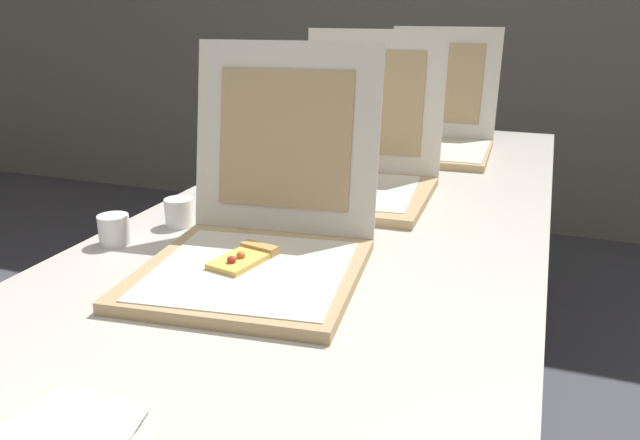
{
  "coord_description": "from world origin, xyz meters",
  "views": [
    {
      "loc": [
        0.42,
        -0.61,
        1.22
      ],
      "look_at": [
        0.02,
        0.49,
        0.81
      ],
      "focal_mm": 34.83,
      "sensor_mm": 36.0,
      "label": 1
    }
  ],
  "objects_px": {
    "pizza_box_front": "(259,239)",
    "cup_white_far": "(303,157)",
    "table": "(339,237)",
    "cup_white_near_center": "(179,212)",
    "napkin_pile": "(65,434)",
    "cup_white_near_left": "(114,230)",
    "pizza_box_back": "(432,134)",
    "pizza_box_middle": "(357,172)",
    "cup_white_mid": "(221,193)"
  },
  "relations": [
    {
      "from": "table",
      "to": "cup_white_near_left",
      "type": "bearing_deg",
      "value": -141.39
    },
    {
      "from": "pizza_box_front",
      "to": "cup_white_near_center",
      "type": "distance_m",
      "value": 0.31
    },
    {
      "from": "cup_white_far",
      "to": "table",
      "type": "bearing_deg",
      "value": -58.53
    },
    {
      "from": "pizza_box_front",
      "to": "cup_white_mid",
      "type": "height_order",
      "value": "pizza_box_front"
    },
    {
      "from": "cup_white_near_left",
      "to": "cup_white_near_center",
      "type": "bearing_deg",
      "value": 66.17
    },
    {
      "from": "pizza_box_front",
      "to": "cup_white_near_left",
      "type": "height_order",
      "value": "pizza_box_front"
    },
    {
      "from": "pizza_box_back",
      "to": "cup_white_mid",
      "type": "relative_size",
      "value": 7.94
    },
    {
      "from": "cup_white_near_center",
      "to": "cup_white_far",
      "type": "bearing_deg",
      "value": 83.55
    },
    {
      "from": "pizza_box_front",
      "to": "pizza_box_middle",
      "type": "height_order",
      "value": "pizza_box_middle"
    },
    {
      "from": "cup_white_far",
      "to": "cup_white_near_center",
      "type": "relative_size",
      "value": 1.0
    },
    {
      "from": "pizza_box_back",
      "to": "cup_white_near_left",
      "type": "distance_m",
      "value": 1.17
    },
    {
      "from": "cup_white_near_center",
      "to": "napkin_pile",
      "type": "distance_m",
      "value": 0.72
    },
    {
      "from": "pizza_box_middle",
      "to": "pizza_box_back",
      "type": "xyz_separation_m",
      "value": [
        0.09,
        0.56,
        -0.0
      ]
    },
    {
      "from": "pizza_box_middle",
      "to": "napkin_pile",
      "type": "bearing_deg",
      "value": -93.21
    },
    {
      "from": "pizza_box_front",
      "to": "cup_white_far",
      "type": "xyz_separation_m",
      "value": [
        -0.2,
        0.73,
        -0.03
      ]
    },
    {
      "from": "pizza_box_front",
      "to": "cup_white_near_center",
      "type": "relative_size",
      "value": 7.96
    },
    {
      "from": "table",
      "to": "pizza_box_back",
      "type": "xyz_separation_m",
      "value": [
        0.07,
        0.77,
        0.1
      ]
    },
    {
      "from": "table",
      "to": "napkin_pile",
      "type": "relative_size",
      "value": 13.18
    },
    {
      "from": "pizza_box_front",
      "to": "napkin_pile",
      "type": "bearing_deg",
      "value": -96.18
    },
    {
      "from": "pizza_box_back",
      "to": "cup_white_near_left",
      "type": "height_order",
      "value": "pizza_box_back"
    },
    {
      "from": "table",
      "to": "pizza_box_front",
      "type": "bearing_deg",
      "value": -99.42
    },
    {
      "from": "napkin_pile",
      "to": "pizza_box_middle",
      "type": "bearing_deg",
      "value": 88.43
    },
    {
      "from": "pizza_box_middle",
      "to": "cup_white_far",
      "type": "relative_size",
      "value": 6.85
    },
    {
      "from": "table",
      "to": "pizza_box_middle",
      "type": "distance_m",
      "value": 0.24
    },
    {
      "from": "cup_white_near_center",
      "to": "cup_white_near_left",
      "type": "bearing_deg",
      "value": -113.83
    },
    {
      "from": "cup_white_near_left",
      "to": "napkin_pile",
      "type": "distance_m",
      "value": 0.62
    },
    {
      "from": "pizza_box_back",
      "to": "cup_white_near_left",
      "type": "bearing_deg",
      "value": -114.59
    },
    {
      "from": "table",
      "to": "cup_white_near_center",
      "type": "distance_m",
      "value": 0.37
    },
    {
      "from": "cup_white_far",
      "to": "cup_white_near_left",
      "type": "xyz_separation_m",
      "value": [
        -0.13,
        -0.72,
        0.0
      ]
    },
    {
      "from": "pizza_box_front",
      "to": "cup_white_mid",
      "type": "bearing_deg",
      "value": 122.46
    },
    {
      "from": "table",
      "to": "cup_white_far",
      "type": "distance_m",
      "value": 0.49
    },
    {
      "from": "table",
      "to": "pizza_box_middle",
      "type": "xyz_separation_m",
      "value": [
        -0.02,
        0.21,
        0.1
      ]
    },
    {
      "from": "pizza_box_back",
      "to": "cup_white_near_left",
      "type": "relative_size",
      "value": 7.94
    },
    {
      "from": "pizza_box_front",
      "to": "pizza_box_back",
      "type": "bearing_deg",
      "value": 77.49
    },
    {
      "from": "pizza_box_back",
      "to": "cup_white_mid",
      "type": "height_order",
      "value": "pizza_box_back"
    },
    {
      "from": "pizza_box_middle",
      "to": "napkin_pile",
      "type": "distance_m",
      "value": 1.04
    },
    {
      "from": "cup_white_far",
      "to": "napkin_pile",
      "type": "distance_m",
      "value": 1.26
    },
    {
      "from": "table",
      "to": "pizza_box_middle",
      "type": "height_order",
      "value": "pizza_box_middle"
    },
    {
      "from": "cup_white_near_left",
      "to": "cup_white_mid",
      "type": "distance_m",
      "value": 0.32
    },
    {
      "from": "pizza_box_back",
      "to": "napkin_pile",
      "type": "relative_size",
      "value": 2.71
    },
    {
      "from": "pizza_box_front",
      "to": "cup_white_near_left",
      "type": "xyz_separation_m",
      "value": [
        -0.33,
        0.01,
        -0.03
      ]
    },
    {
      "from": "cup_white_mid",
      "to": "cup_white_far",
      "type": "bearing_deg",
      "value": 82.78
    },
    {
      "from": "table",
      "to": "napkin_pile",
      "type": "height_order",
      "value": "napkin_pile"
    },
    {
      "from": "napkin_pile",
      "to": "cup_white_near_left",
      "type": "bearing_deg",
      "value": 122.37
    },
    {
      "from": "pizza_box_back",
      "to": "napkin_pile",
      "type": "height_order",
      "value": "pizza_box_back"
    },
    {
      "from": "cup_white_near_center",
      "to": "cup_white_mid",
      "type": "height_order",
      "value": "same"
    },
    {
      "from": "cup_white_mid",
      "to": "cup_white_near_center",
      "type": "bearing_deg",
      "value": -94.55
    },
    {
      "from": "pizza_box_front",
      "to": "napkin_pile",
      "type": "relative_size",
      "value": 2.71
    },
    {
      "from": "table",
      "to": "cup_white_near_center",
      "type": "xyz_separation_m",
      "value": [
        -0.32,
        -0.16,
        0.08
      ]
    },
    {
      "from": "pizza_box_front",
      "to": "cup_white_far",
      "type": "relative_size",
      "value": 7.96
    }
  ]
}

